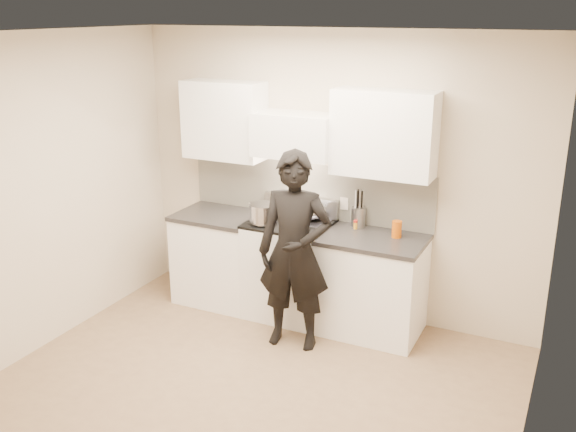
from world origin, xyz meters
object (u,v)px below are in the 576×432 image
at_px(counter_right, 372,285).
at_px(person, 295,251).
at_px(wok, 308,209).
at_px(utensil_crock, 358,215).
at_px(stove, 290,268).

relative_size(counter_right, person, 0.53).
bearing_deg(wok, person, -76.47).
bearing_deg(utensil_crock, wok, -167.15).
xyz_separation_m(utensil_crock, person, (-0.31, -0.74, -0.15)).
bearing_deg(counter_right, utensil_crock, 135.19).
height_order(counter_right, wok, wok).
bearing_deg(person, wok, 94.45).
relative_size(utensil_crock, person, 0.20).
xyz_separation_m(stove, person, (0.29, -0.51, 0.40)).
distance_m(stove, counter_right, 0.83).
relative_size(stove, person, 0.55).
bearing_deg(stove, counter_right, 0.00).
bearing_deg(wok, counter_right, -10.03).
bearing_deg(utensil_crock, stove, -159.24).
bearing_deg(wok, utensil_crock, 12.85).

